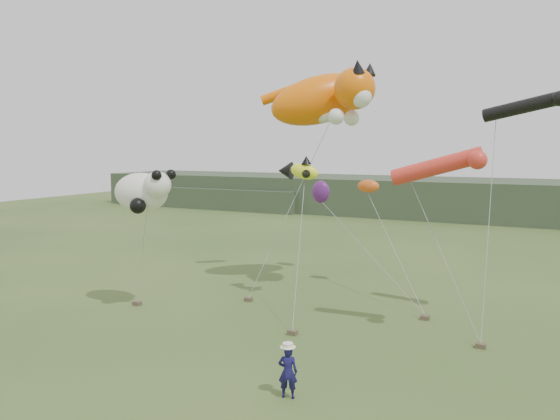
% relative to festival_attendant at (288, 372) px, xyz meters
% --- Properties ---
extents(ground, '(120.00, 120.00, 0.00)m').
position_rel_festival_attendant_xyz_m(ground, '(-1.89, 2.08, -0.79)').
color(ground, '#385123').
rests_on(ground, ground).
extents(headland, '(90.00, 13.00, 4.00)m').
position_rel_festival_attendant_xyz_m(headland, '(-5.00, 46.77, 1.13)').
color(headland, '#2D3D28').
rests_on(headland, ground).
extents(festival_attendant, '(0.67, 0.54, 1.58)m').
position_rel_festival_attendant_xyz_m(festival_attendant, '(0.00, 0.00, 0.00)').
color(festival_attendant, '#141246').
rests_on(festival_attendant, ground).
extents(sandbag_anchors, '(15.45, 4.59, 0.18)m').
position_rel_festival_attendant_xyz_m(sandbag_anchors, '(-2.49, 6.96, -0.70)').
color(sandbag_anchors, brown).
rests_on(sandbag_anchors, ground).
extents(cat_kite, '(7.06, 5.44, 3.65)m').
position_rel_festival_attendant_xyz_m(cat_kite, '(-3.72, 12.02, 9.05)').
color(cat_kite, orange).
rests_on(cat_kite, ground).
extents(fish_kite, '(2.32, 1.51, 1.21)m').
position_rel_festival_attendant_xyz_m(fish_kite, '(-4.11, 9.31, 5.50)').
color(fish_kite, '#F2FF27').
rests_on(fish_kite, ground).
extents(tube_kites, '(6.08, 4.49, 3.70)m').
position_rel_festival_attendant_xyz_m(tube_kites, '(3.99, 8.52, 6.83)').
color(tube_kites, black).
rests_on(tube_kites, ground).
extents(panda_kite, '(3.14, 2.03, 1.95)m').
position_rel_festival_attendant_xyz_m(panda_kite, '(-9.62, 4.95, 4.61)').
color(panda_kite, white).
rests_on(panda_kite, ground).
extents(misc_kites, '(4.80, 3.15, 1.59)m').
position_rel_festival_attendant_xyz_m(misc_kites, '(-4.39, 14.96, 4.20)').
color(misc_kites, '#E05A1C').
rests_on(misc_kites, ground).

